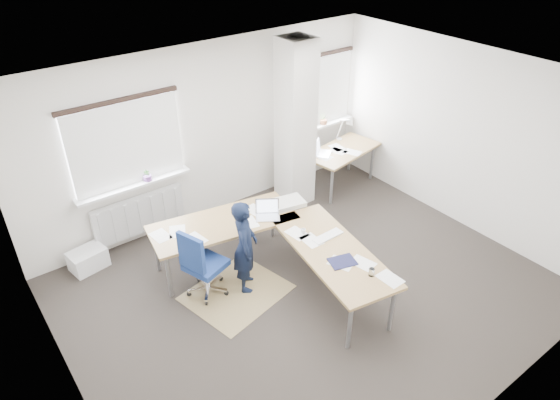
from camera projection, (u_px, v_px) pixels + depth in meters
ground at (309, 290)px, 6.74m from camera, size 6.00×6.00×0.00m
room_shell at (301, 159)px, 6.21m from camera, size 6.04×5.04×2.82m
floor_mat at (237, 292)px, 6.69m from camera, size 1.44×1.30×0.01m
white_crate at (88, 259)px, 7.06m from camera, size 0.54×0.42×0.29m
desk_main at (279, 236)px, 6.61m from camera, size 2.40×2.98×0.96m
desk_side at (342, 152)px, 8.75m from camera, size 1.50×0.93×1.22m
task_chair at (205, 276)px, 6.53m from camera, size 0.61×0.59×1.05m
person at (245, 246)px, 6.46m from camera, size 0.53×0.58×1.33m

